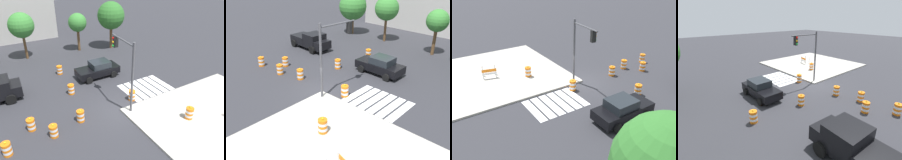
% 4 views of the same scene
% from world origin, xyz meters
% --- Properties ---
extents(ground_plane, '(120.00, 120.00, 0.00)m').
position_xyz_m(ground_plane, '(0.00, 0.00, 0.00)').
color(ground_plane, '#2D2D33').
extents(crosswalk_stripes, '(4.35, 3.20, 0.02)m').
position_xyz_m(crosswalk_stripes, '(4.00, 1.80, 0.01)').
color(crosswalk_stripes, silver).
rests_on(crosswalk_stripes, ground).
extents(sports_car, '(4.32, 2.17, 1.63)m').
position_xyz_m(sports_car, '(1.23, 6.06, 0.81)').
color(sports_car, black).
rests_on(sports_car, ground).
extents(traffic_barrel_near_corner, '(0.56, 0.56, 1.02)m').
position_xyz_m(traffic_barrel_near_corner, '(-3.15, 0.41, 0.45)').
color(traffic_barrel_near_corner, orange).
rests_on(traffic_barrel_near_corner, ground).
extents(traffic_barrel_crosswalk_end, '(0.56, 0.56, 1.02)m').
position_xyz_m(traffic_barrel_crosswalk_end, '(-5.32, -0.16, 0.45)').
color(traffic_barrel_crosswalk_end, orange).
rests_on(traffic_barrel_crosswalk_end, ground).
extents(traffic_barrel_median_near, '(0.56, 0.56, 1.02)m').
position_xyz_m(traffic_barrel_median_near, '(-8.20, -0.26, 0.45)').
color(traffic_barrel_median_near, orange).
rests_on(traffic_barrel_median_near, ground).
extents(traffic_barrel_median_far, '(0.56, 0.56, 1.02)m').
position_xyz_m(traffic_barrel_median_far, '(-6.46, 1.28, 0.45)').
color(traffic_barrel_median_far, orange).
rests_on(traffic_barrel_median_far, ground).
extents(traffic_barrel_far_curb, '(0.56, 0.56, 1.02)m').
position_xyz_m(traffic_barrel_far_curb, '(-2.36, 4.32, 0.45)').
color(traffic_barrel_far_curb, orange).
rests_on(traffic_barrel_far_curb, ground).
extents(traffic_barrel_lane_center, '(0.56, 0.56, 1.02)m').
position_xyz_m(traffic_barrel_lane_center, '(-1.96, 8.61, 0.45)').
color(traffic_barrel_lane_center, orange).
rests_on(traffic_barrel_lane_center, ground).
extents(traffic_barrel_opposite_curb, '(0.56, 0.56, 1.02)m').
position_xyz_m(traffic_barrel_opposite_curb, '(1.66, 0.76, 0.45)').
color(traffic_barrel_opposite_curb, orange).
rests_on(traffic_barrel_opposite_curb, ground).
extents(traffic_barrel_on_sidewalk, '(0.56, 0.56, 1.02)m').
position_xyz_m(traffic_barrel_on_sidewalk, '(3.72, -3.53, 0.60)').
color(traffic_barrel_on_sidewalk, orange).
rests_on(traffic_barrel_on_sidewalk, sidewalk_corner).
extents(traffic_light_pole, '(0.52, 3.28, 5.50)m').
position_xyz_m(traffic_light_pole, '(0.69, 0.53, 3.91)').
color(traffic_light_pole, '#4C4C51').
rests_on(traffic_light_pole, sidewalk_corner).
extents(street_tree_streetside_mid, '(3.50, 3.50, 6.08)m').
position_xyz_m(street_tree_streetside_mid, '(6.70, 12.74, 4.31)').
color(street_tree_streetside_mid, brown).
rests_on(street_tree_streetside_mid, ground).
extents(street_tree_streetside_far, '(2.32, 2.32, 4.84)m').
position_xyz_m(street_tree_streetside_far, '(2.58, 14.07, 3.62)').
color(street_tree_streetside_far, brown).
rests_on(street_tree_streetside_far, ground).
extents(street_tree_corner_lot, '(2.88, 2.88, 5.47)m').
position_xyz_m(street_tree_corner_lot, '(-3.98, 14.70, 4.01)').
color(street_tree_corner_lot, brown).
rests_on(street_tree_corner_lot, ground).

